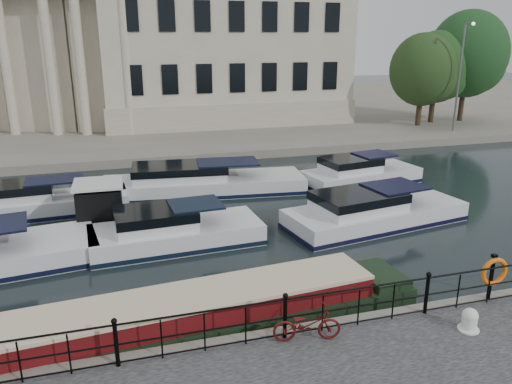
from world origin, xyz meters
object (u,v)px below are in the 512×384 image
at_px(mooring_bollard, 470,320).
at_px(harbour_hut, 100,210).
at_px(bicycle, 307,324).
at_px(life_ring_post, 494,272).
at_px(narrowboat, 163,328).

height_order(mooring_bollard, harbour_hut, harbour_hut).
bearing_deg(bicycle, harbour_hut, 36.04).
relative_size(life_ring_post, harbour_hut, 0.52).
bearing_deg(narrowboat, bicycle, -33.65).
relative_size(narrowboat, harbour_hut, 5.54).
distance_m(bicycle, harbour_hut, 11.35).
distance_m(bicycle, life_ring_post, 5.73).
xyz_separation_m(life_ring_post, harbour_hut, (-10.58, 9.90, -0.46)).
relative_size(bicycle, mooring_bollard, 2.78).
distance_m(bicycle, narrowboat, 3.81).
distance_m(bicycle, mooring_bollard, 4.19).
xyz_separation_m(bicycle, harbour_hut, (-4.88, 10.25, -0.04)).
height_order(bicycle, life_ring_post, life_ring_post).
height_order(life_ring_post, harbour_hut, harbour_hut).
bearing_deg(life_ring_post, harbour_hut, 136.90).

